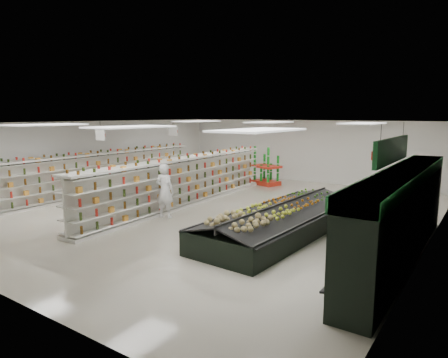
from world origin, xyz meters
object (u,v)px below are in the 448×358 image
Objects in this scene: gondola_left at (105,174)px; shopper_background at (174,173)px; gondola_center at (184,183)px; shopper_main at (165,191)px; soda_endcap at (266,168)px; produce_island at (281,220)px.

gondola_left reaches higher than shopper_background.
gondola_center reaches higher than shopper_background.
shopper_main reaches higher than shopper_background.
gondola_center reaches higher than gondola_left.
soda_endcap is at bearing 49.20° from gondola_left.
gondola_left is 7.19× the size of shopper_background.
shopper_background is at bearing -131.76° from soda_endcap.
gondola_center is at bearing -94.25° from soda_endcap.
shopper_main is at bearing -71.64° from gondola_center.
gondola_center is 7.29× the size of shopper_background.
shopper_background reaches higher than produce_island.
shopper_main reaches higher than soda_endcap.
soda_endcap is at bearing -97.48° from shopper_main.
produce_island is at bearing -58.53° from soda_endcap.
produce_island is (4.81, -1.30, -0.42)m from gondola_center.
shopper_main is at bearing -87.99° from soda_endcap.
produce_island is 8.33m from shopper_background.
gondola_left reaches higher than soda_endcap.
shopper_background is (-3.07, -3.44, -0.11)m from soda_endcap.
shopper_main reaches higher than produce_island.
gondola_left is 1.65× the size of produce_island.
gondola_center is 5.00m from produce_island.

